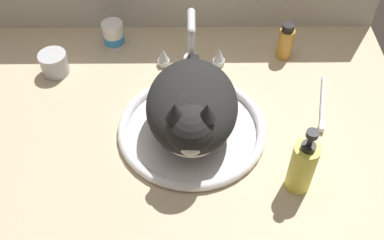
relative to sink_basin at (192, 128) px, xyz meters
The scene contains 9 objects.
countertop 5.42cm from the sink_basin, 148.08° to the left, with size 115.56×75.97×3.00cm, color #CCB793.
sink_basin is the anchor object (origin of this frame).
faucet 23.83cm from the sink_basin, 90.00° to the left, with size 18.16×10.55×17.99cm.
cat 8.78cm from the sink_basin, 91.60° to the right, with size 21.29×38.40×18.42cm.
amber_bottle 37.45cm from the sink_basin, 46.77° to the left, with size 4.16×4.16×10.53cm.
metal_jar 41.90cm from the sink_basin, 149.77° to the left, with size 7.31×7.31×6.10cm.
soap_pump_bottle 27.77cm from the sink_basin, 34.29° to the right, with size 5.32×5.32×17.69cm.
pill_bottle 38.73cm from the sink_basin, 124.01° to the left, with size 5.86×5.86×7.77cm.
toothbrush 33.50cm from the sink_basin, 13.46° to the left, with size 5.50×18.89×1.70cm.
Camera 1 is at (3.47, -71.51, 84.98)cm, focal length 42.15 mm.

